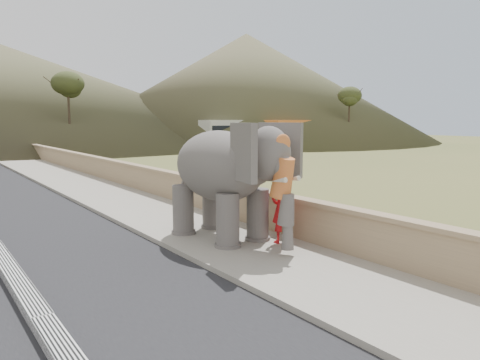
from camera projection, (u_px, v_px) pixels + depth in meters
ground at (302, 275)px, 9.72m from camera, size 160.00×160.00×0.00m
walkway at (124, 202)px, 17.83m from camera, size 3.00×120.00×0.15m
parapet at (163, 186)px, 18.71m from camera, size 0.30×120.00×1.10m
cow at (231, 167)px, 24.75m from camera, size 1.71×0.99×1.35m
distant_car at (183, 143)px, 48.97m from camera, size 4.55×2.96×1.44m
bus_white at (247, 134)px, 51.70m from camera, size 11.01×2.54×3.10m
bus_orange at (307, 134)px, 52.35m from camera, size 11.08×2.88×3.10m
hill_right at (246, 87)px, 71.39m from camera, size 56.00×56.00×16.00m
hill_far at (3, 93)px, 68.51m from camera, size 80.00×80.00×14.00m
elephant_and_man at (220, 182)px, 12.09m from camera, size 2.53×4.27×2.93m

